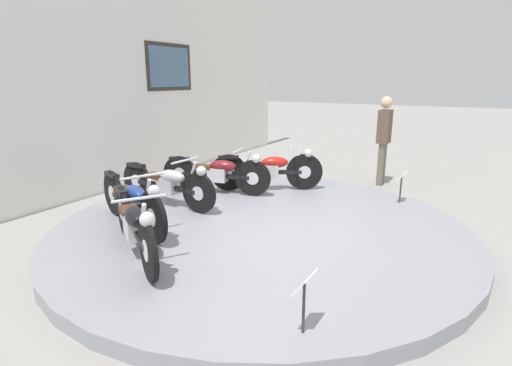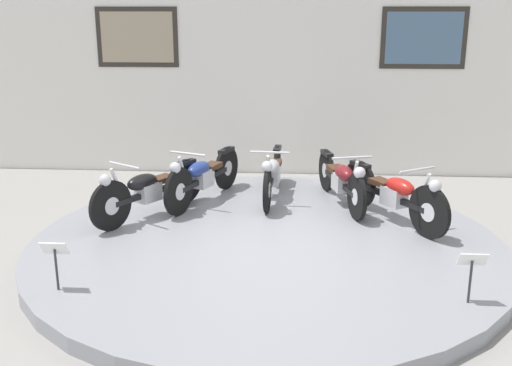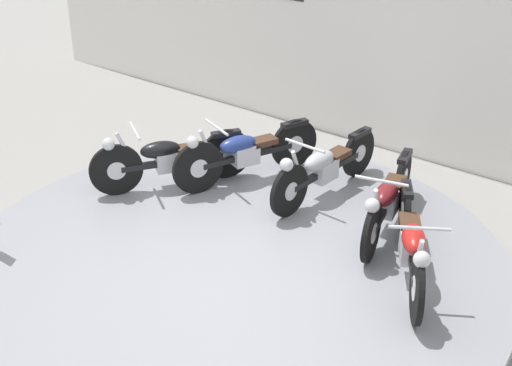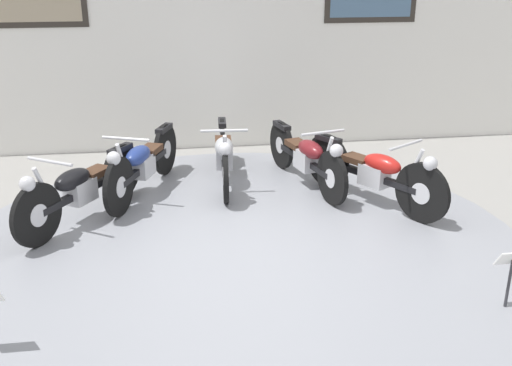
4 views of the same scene
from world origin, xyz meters
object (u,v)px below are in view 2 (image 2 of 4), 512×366
at_px(motorcycle_black, 148,189).
at_px(motorcycle_red, 394,193).
at_px(motorcycle_maroon, 342,179).
at_px(info_placard_front_left, 55,255).
at_px(motorcycle_blue, 203,175).
at_px(motorcycle_silver, 272,173).
at_px(info_placard_front_centre, 472,266).

height_order(motorcycle_black, motorcycle_red, motorcycle_red).
height_order(motorcycle_maroon, info_placard_front_left, motorcycle_maroon).
bearing_deg(motorcycle_maroon, info_placard_front_left, -135.65).
bearing_deg(motorcycle_maroon, motorcycle_red, -47.53).
height_order(motorcycle_blue, motorcycle_maroon, motorcycle_blue).
xyz_separation_m(motorcycle_silver, info_placard_front_centre, (1.97, -3.13, -0.01)).
height_order(motorcycle_black, motorcycle_silver, motorcycle_black).
xyz_separation_m(motorcycle_black, motorcycle_red, (3.18, 0.00, 0.01)).
distance_m(motorcycle_blue, info_placard_front_centre, 4.11).
xyz_separation_m(motorcycle_blue, motorcycle_maroon, (1.95, -0.00, -0.01)).
xyz_separation_m(motorcycle_black, motorcycle_blue, (0.62, 0.68, 0.01)).
xyz_separation_m(motorcycle_blue, info_placard_front_centre, (2.94, -2.87, -0.02)).
height_order(motorcycle_blue, info_placard_front_centre, motorcycle_blue).
relative_size(motorcycle_red, info_placard_front_left, 3.37).
distance_m(motorcycle_black, motorcycle_silver, 1.84).
bearing_deg(motorcycle_black, motorcycle_blue, 47.86).
relative_size(motorcycle_maroon, info_placard_front_centre, 3.75).
bearing_deg(info_placard_front_centre, motorcycle_red, 99.67).
height_order(motorcycle_blue, motorcycle_red, same).
bearing_deg(motorcycle_maroon, motorcycle_black, -165.20).
height_order(motorcycle_blue, info_placard_front_left, motorcycle_blue).
height_order(motorcycle_blue, motorcycle_silver, motorcycle_blue).
xyz_separation_m(motorcycle_black, motorcycle_silver, (1.59, 0.93, -0.01)).
distance_m(motorcycle_maroon, info_placard_front_centre, 3.04).
xyz_separation_m(motorcycle_red, info_placard_front_left, (-3.55, -2.19, -0.02)).
height_order(motorcycle_silver, motorcycle_red, motorcycle_red).
relative_size(motorcycle_black, motorcycle_blue, 0.91).
bearing_deg(info_placard_front_centre, motorcycle_blue, 135.65).
bearing_deg(motorcycle_black, motorcycle_red, 0.01).
distance_m(motorcycle_maroon, motorcycle_red, 0.92).
relative_size(motorcycle_blue, info_placard_front_left, 3.67).
height_order(info_placard_front_left, info_placard_front_centre, same).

